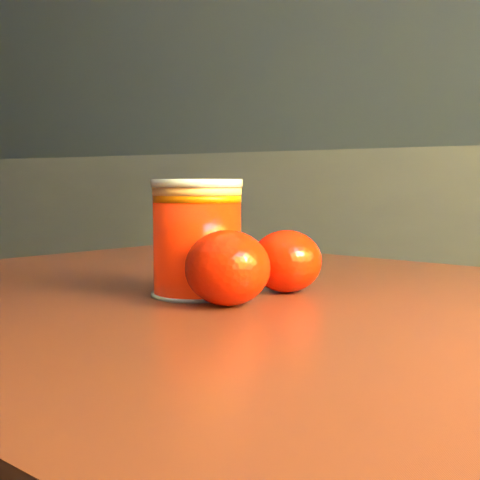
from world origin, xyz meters
The scene contains 5 objects.
kitchen_counter centered at (0.00, 1.45, 0.45)m, with size 3.15×0.60×0.90m, color #55555B.
table centered at (0.83, 0.18, 0.63)m, with size 1.05×0.81×0.72m.
juice_glass centered at (0.75, 0.16, 0.77)m, with size 0.08×0.08×0.10m.
orange_front centered at (0.81, 0.22, 0.75)m, with size 0.07×0.07×0.06m, color red.
orange_back centered at (0.80, 0.13, 0.75)m, with size 0.07×0.07×0.06m, color red.
Camera 1 is at (1.11, -0.32, 0.82)m, focal length 50.00 mm.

